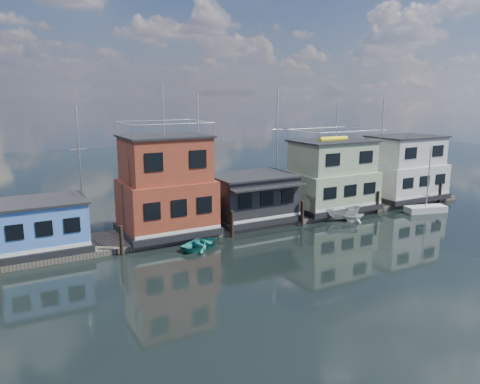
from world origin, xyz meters
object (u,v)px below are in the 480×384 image
houseboat_blue (41,225)px  day_sailer (426,208)px  houseboat_green (332,176)px  houseboat_white (404,169)px  houseboat_dark (252,197)px  dinghy_white (353,215)px  dinghy_teal (202,244)px  motorboat (342,213)px  houseboat_red (166,187)px

houseboat_blue → day_sailer: bearing=-7.9°
houseboat_green → houseboat_white: (10.00, -0.00, -0.01)m
day_sailer → houseboat_green: bearing=163.6°
day_sailer → houseboat_dark: bearing=178.8°
dinghy_white → houseboat_dark: bearing=75.8°
houseboat_dark → day_sailer: bearing=-15.7°
houseboat_white → dinghy_teal: (-25.80, -4.17, -3.19)m
dinghy_teal → motorboat: size_ratio=0.97×
houseboat_white → houseboat_red: bearing=-180.0°
dinghy_teal → houseboat_dark: bearing=-77.0°
houseboat_blue → dinghy_teal: houseboat_blue is taller
houseboat_red → dinghy_teal: (1.20, -4.17, -3.75)m
houseboat_red → dinghy_teal: houseboat_red is taller
houseboat_green → dinghy_white: bearing=-98.1°
houseboat_blue → day_sailer: day_sailer is taller
motorboat → houseboat_green: bearing=1.6°
houseboat_white → day_sailer: size_ratio=1.31×
houseboat_blue → dinghy_teal: 11.63m
houseboat_red → houseboat_white: houseboat_red is taller
houseboat_green → dinghy_teal: (-15.80, -4.17, -3.20)m
houseboat_red → houseboat_dark: bearing=-0.1°
houseboat_dark → houseboat_green: size_ratio=0.88×
houseboat_green → dinghy_white: houseboat_green is taller
houseboat_green → dinghy_white: size_ratio=3.78×
houseboat_red → motorboat: houseboat_red is taller
houseboat_blue → dinghy_white: houseboat_blue is taller
houseboat_green → day_sailer: 9.86m
houseboat_green → dinghy_white: (-0.56, -3.93, -2.96)m
houseboat_white → dinghy_white: houseboat_white is taller
day_sailer → dinghy_teal: bearing=-167.0°
dinghy_white → houseboat_green: bearing=2.5°
houseboat_red → day_sailer: 25.74m
houseboat_blue → dinghy_white: (25.94, -3.93, -1.62)m
houseboat_green → houseboat_red: bearing=-180.0°
motorboat → day_sailer: bearing=-77.3°
dinghy_white → day_sailer: bearing=-85.2°
houseboat_dark → houseboat_red: bearing=179.9°
houseboat_blue → houseboat_green: 26.53m
houseboat_blue → day_sailer: size_ratio=1.00×
dinghy_teal → day_sailer: (23.81, -0.63, 0.04)m
houseboat_dark → dinghy_white: (8.44, -3.91, -1.83)m
houseboat_blue → motorboat: bearing=-7.0°
houseboat_white → dinghy_teal: houseboat_white is taller
houseboat_green → houseboat_dark: bearing=-179.9°
houseboat_dark → houseboat_blue: bearing=179.9°
day_sailer → motorboat: (-9.24, 1.72, 0.28)m
houseboat_dark → dinghy_teal: (-6.80, -4.15, -2.07)m
houseboat_dark → houseboat_white: (19.00, 0.02, 1.12)m
houseboat_red → houseboat_dark: (8.00, -0.02, -1.69)m
houseboat_white → day_sailer: 6.08m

